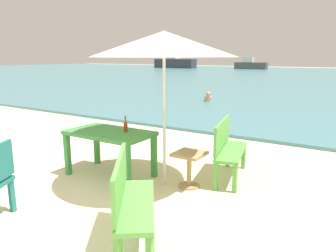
% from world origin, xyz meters
% --- Properties ---
extents(ground_plane, '(120.00, 120.00, 0.00)m').
position_xyz_m(ground_plane, '(0.00, 0.00, 0.00)').
color(ground_plane, beige).
extents(sea_water, '(120.00, 50.00, 0.08)m').
position_xyz_m(sea_water, '(0.00, 30.00, 0.04)').
color(sea_water, teal).
rests_on(sea_water, ground_plane).
extents(picnic_table_green, '(1.40, 0.80, 0.76)m').
position_xyz_m(picnic_table_green, '(-0.41, 1.53, 0.65)').
color(picnic_table_green, '#3D8C42').
rests_on(picnic_table_green, ground_plane).
extents(beer_bottle_amber, '(0.07, 0.07, 0.26)m').
position_xyz_m(beer_bottle_amber, '(-0.16, 1.65, 0.85)').
color(beer_bottle_amber, brown).
rests_on(beer_bottle_amber, picnic_table_green).
extents(patio_umbrella, '(2.10, 2.10, 2.30)m').
position_xyz_m(patio_umbrella, '(0.57, 1.67, 2.12)').
color(patio_umbrella, silver).
rests_on(patio_umbrella, ground_plane).
extents(side_table_wood, '(0.44, 0.44, 0.54)m').
position_xyz_m(side_table_wood, '(0.92, 1.82, 0.35)').
color(side_table_wood, tan).
rests_on(side_table_wood, ground_plane).
extents(bench_green_left, '(0.62, 1.25, 0.95)m').
position_xyz_m(bench_green_left, '(1.26, 2.47, 0.54)').
color(bench_green_left, '#60B24C').
rests_on(bench_green_left, ground_plane).
extents(bench_green_right, '(0.99, 1.19, 0.95)m').
position_xyz_m(bench_green_right, '(1.13, 0.14, 0.54)').
color(bench_green_right, '#60B24C').
rests_on(bench_green_right, ground_plane).
extents(swimmer_person, '(0.34, 0.34, 0.41)m').
position_xyz_m(swimmer_person, '(-2.66, 10.11, 0.24)').
color(swimmer_person, tan).
rests_on(swimmer_person, sea_water).
extents(boat_tanker, '(4.65, 1.27, 1.69)m').
position_xyz_m(boat_tanker, '(-12.20, 44.79, 0.69)').
color(boat_tanker, '#4C4C4C').
rests_on(boat_tanker, sea_water).
extents(boat_barge, '(6.81, 1.86, 2.48)m').
position_xyz_m(boat_barge, '(-23.95, 42.73, 0.97)').
color(boat_barge, '#38383F').
rests_on(boat_barge, sea_water).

